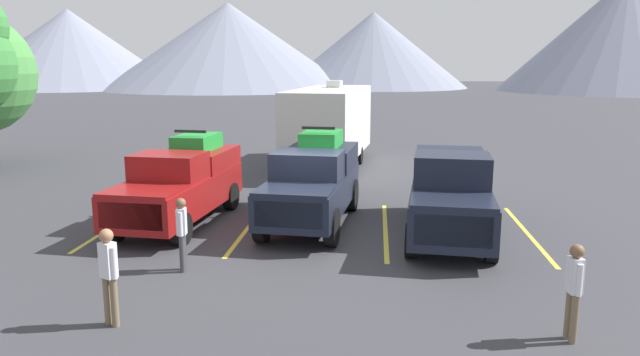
{
  "coord_description": "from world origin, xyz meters",
  "views": [
    {
      "loc": [
        1.57,
        -14.72,
        4.5
      ],
      "look_at": [
        0.0,
        1.78,
        1.2
      ],
      "focal_mm": 33.18,
      "sensor_mm": 36.0,
      "label": 1
    }
  ],
  "objects_px": {
    "person_a": "(109,270)",
    "pickup_truck_a": "(181,182)",
    "pickup_truck_c": "(450,192)",
    "pickup_truck_b": "(313,180)",
    "person_c": "(574,286)",
    "person_b": "(182,229)",
    "camper_trailer_a": "(329,122)"
  },
  "relations": [
    {
      "from": "person_b",
      "to": "pickup_truck_c",
      "type": "bearing_deg",
      "value": 29.1
    },
    {
      "from": "pickup_truck_b",
      "to": "person_c",
      "type": "distance_m",
      "value": 8.4
    },
    {
      "from": "camper_trailer_a",
      "to": "person_a",
      "type": "bearing_deg",
      "value": -98.95
    },
    {
      "from": "person_a",
      "to": "person_c",
      "type": "xyz_separation_m",
      "value": [
        7.7,
        0.15,
        -0.05
      ]
    },
    {
      "from": "pickup_truck_b",
      "to": "pickup_truck_c",
      "type": "xyz_separation_m",
      "value": [
        3.68,
        -0.8,
        -0.07
      ]
    },
    {
      "from": "person_b",
      "to": "person_a",
      "type": "bearing_deg",
      "value": -97.5
    },
    {
      "from": "person_a",
      "to": "pickup_truck_a",
      "type": "bearing_deg",
      "value": 98.1
    },
    {
      "from": "camper_trailer_a",
      "to": "person_a",
      "type": "distance_m",
      "value": 16.15
    },
    {
      "from": "pickup_truck_c",
      "to": "camper_trailer_a",
      "type": "bearing_deg",
      "value": 111.91
    },
    {
      "from": "pickup_truck_a",
      "to": "pickup_truck_b",
      "type": "bearing_deg",
      "value": 4.07
    },
    {
      "from": "camper_trailer_a",
      "to": "person_a",
      "type": "relative_size",
      "value": 5.15
    },
    {
      "from": "camper_trailer_a",
      "to": "person_c",
      "type": "distance_m",
      "value": 16.63
    },
    {
      "from": "pickup_truck_a",
      "to": "pickup_truck_c",
      "type": "bearing_deg",
      "value": -4.16
    },
    {
      "from": "pickup_truck_c",
      "to": "person_c",
      "type": "xyz_separation_m",
      "value": [
        1.26,
        -5.98,
        -0.2
      ]
    },
    {
      "from": "pickup_truck_b",
      "to": "camper_trailer_a",
      "type": "bearing_deg",
      "value": 91.61
    },
    {
      "from": "person_b",
      "to": "pickup_truck_a",
      "type": "bearing_deg",
      "value": 108.51
    },
    {
      "from": "person_c",
      "to": "pickup_truck_b",
      "type": "bearing_deg",
      "value": 126.06
    },
    {
      "from": "camper_trailer_a",
      "to": "person_b",
      "type": "relative_size",
      "value": 5.48
    },
    {
      "from": "pickup_truck_c",
      "to": "person_a",
      "type": "height_order",
      "value": "pickup_truck_c"
    },
    {
      "from": "pickup_truck_a",
      "to": "person_c",
      "type": "height_order",
      "value": "pickup_truck_a"
    },
    {
      "from": "pickup_truck_b",
      "to": "person_a",
      "type": "distance_m",
      "value": 7.47
    },
    {
      "from": "pickup_truck_a",
      "to": "person_b",
      "type": "height_order",
      "value": "pickup_truck_a"
    },
    {
      "from": "pickup_truck_a",
      "to": "person_a",
      "type": "distance_m",
      "value": 6.75
    },
    {
      "from": "pickup_truck_b",
      "to": "person_b",
      "type": "relative_size",
      "value": 3.41
    },
    {
      "from": "pickup_truck_a",
      "to": "person_b",
      "type": "relative_size",
      "value": 3.43
    },
    {
      "from": "person_a",
      "to": "person_c",
      "type": "height_order",
      "value": "person_a"
    },
    {
      "from": "person_b",
      "to": "camper_trailer_a",
      "type": "bearing_deg",
      "value": 80.75
    },
    {
      "from": "pickup_truck_a",
      "to": "person_c",
      "type": "xyz_separation_m",
      "value": [
        8.65,
        -6.52,
        -0.2
      ]
    },
    {
      "from": "pickup_truck_a",
      "to": "person_b",
      "type": "distance_m",
      "value": 4.14
    },
    {
      "from": "pickup_truck_a",
      "to": "pickup_truck_c",
      "type": "relative_size",
      "value": 0.94
    },
    {
      "from": "pickup_truck_b",
      "to": "person_b",
      "type": "bearing_deg",
      "value": -119.81
    },
    {
      "from": "pickup_truck_c",
      "to": "camper_trailer_a",
      "type": "height_order",
      "value": "camper_trailer_a"
    }
  ]
}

